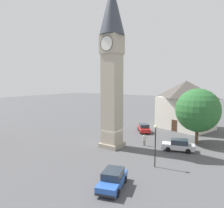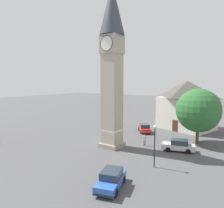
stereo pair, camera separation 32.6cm
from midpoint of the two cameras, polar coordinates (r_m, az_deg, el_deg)
The scene contains 9 objects.
ground_plane at distance 30.27m, azimuth -0.31°, elevation -11.39°, with size 200.00×200.00×0.00m, color #4C4C4F.
clock_tower at distance 29.11m, azimuth -0.33°, elevation 13.67°, with size 3.38×3.38×22.05m.
car_blue_kerb at distance 38.79m, azimuth 8.29°, elevation -6.35°, with size 3.75×4.35×1.53m.
car_silver_kerb at distance 29.67m, azimuth 17.06°, elevation -10.49°, with size 4.43×2.76×1.53m.
car_red_corner at distance 19.33m, azimuth -0.34°, elevation -19.49°, with size 2.82×4.44×1.53m.
pedestrian at distance 30.85m, azimuth 8.38°, elevation -9.16°, with size 0.54×0.30×1.69m.
tree at distance 33.27m, azimuth 21.73°, elevation -1.56°, with size 6.34×6.34×8.08m.
building_shop_left at distance 42.88m, azimuth 18.91°, elevation -0.09°, with size 11.27×9.77×9.20m.
lamp_post at distance 23.10m, azimuth 11.14°, elevation -9.12°, with size 0.36×0.36×4.55m.
Camera 1 is at (16.12, -23.94, 9.13)m, focal length 34.13 mm.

